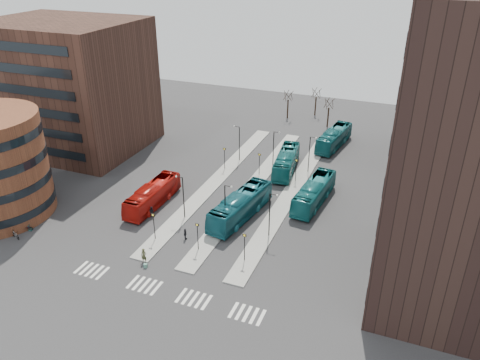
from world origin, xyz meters
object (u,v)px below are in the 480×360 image
at_px(teal_bus_a, 241,206).
at_px(commuter_c, 229,220).
at_px(teal_bus_c, 314,193).
at_px(teal_bus_b, 286,161).
at_px(commuter_b, 185,234).
at_px(bicycle_mid, 15,234).
at_px(bicycle_far, 27,228).
at_px(traveller, 144,256).
at_px(bicycle_near, 25,228).
at_px(red_bus, 153,195).
at_px(commuter_a, 152,212).
at_px(suitcase, 146,266).
at_px(teal_bus_d, 334,138).

distance_m(teal_bus_a, commuter_c, 2.71).
bearing_deg(teal_bus_c, teal_bus_b, 132.93).
distance_m(commuter_b, bicycle_mid, 21.49).
height_order(teal_bus_c, bicycle_far, teal_bus_c).
height_order(teal_bus_b, traveller, teal_bus_b).
xyz_separation_m(teal_bus_b, commuter_c, (-2.25, -18.72, -0.85)).
height_order(commuter_c, bicycle_near, commuter_c).
xyz_separation_m(red_bus, bicycle_near, (-11.82, -12.01, -1.13)).
xyz_separation_m(bicycle_near, bicycle_far, (0.00, 0.21, -0.04)).
bearing_deg(traveller, commuter_a, 108.69).
xyz_separation_m(commuter_a, bicycle_near, (-13.30, -9.16, -0.32)).
distance_m(suitcase, commuter_c, 13.04).
xyz_separation_m(teal_bus_c, bicycle_mid, (-32.80, -22.73, -1.12)).
relative_size(teal_bus_b, teal_bus_d, 0.97).
relative_size(commuter_b, bicycle_near, 0.85).
bearing_deg(red_bus, teal_bus_b, 52.03).
bearing_deg(suitcase, commuter_c, 52.58).
bearing_deg(commuter_a, red_bus, -63.44).
bearing_deg(commuter_a, teal_bus_d, -119.07).
distance_m(teal_bus_d, bicycle_mid, 54.31).
bearing_deg(bicycle_near, commuter_b, -96.80).
bearing_deg(traveller, commuter_b, 61.69).
relative_size(bicycle_near, bicycle_far, 1.10).
bearing_deg(commuter_b, bicycle_near, 92.16).
distance_m(teal_bus_b, bicycle_far, 39.47).
xyz_separation_m(teal_bus_d, traveller, (-13.45, -42.67, -0.75)).
bearing_deg(suitcase, teal_bus_a, 53.78).
xyz_separation_m(teal_bus_c, bicycle_far, (-32.80, -20.83, -1.24)).
xyz_separation_m(suitcase, traveller, (-0.67, 0.82, 0.68)).
distance_m(teal_bus_c, commuter_b, 19.72).
bearing_deg(traveller, teal_bus_b, 66.91).
relative_size(commuter_a, commuter_b, 1.03).
bearing_deg(teal_bus_a, teal_bus_d, 86.18).
xyz_separation_m(teal_bus_d, bicycle_near, (-31.25, -42.71, -1.20)).
bearing_deg(commuter_c, teal_bus_a, -163.24).
bearing_deg(commuter_c, red_bus, -60.68).
xyz_separation_m(red_bus, teal_bus_c, (20.99, 9.03, 0.07)).
bearing_deg(red_bus, traveller, -62.77).
relative_size(teal_bus_b, bicycle_mid, 6.41).
height_order(teal_bus_c, traveller, teal_bus_c).
bearing_deg(bicycle_far, teal_bus_c, -79.71).
xyz_separation_m(suitcase, bicycle_mid, (-18.46, -0.91, 0.30)).
relative_size(commuter_c, bicycle_near, 0.87).
bearing_deg(commuter_a, teal_bus_a, -159.81).
height_order(commuter_a, bicycle_mid, commuter_a).
relative_size(suitcase, teal_bus_d, 0.04).
bearing_deg(teal_bus_c, commuter_b, -124.88).
height_order(suitcase, red_bus, red_bus).
height_order(traveller, bicycle_mid, traveller).
height_order(suitcase, teal_bus_b, teal_bus_b).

